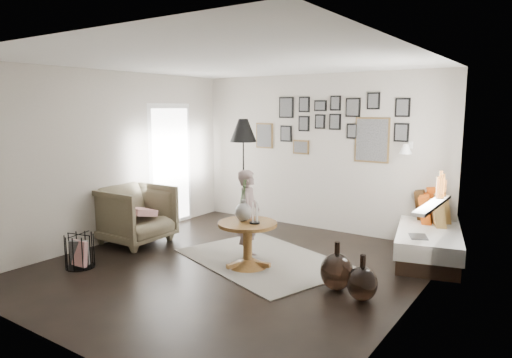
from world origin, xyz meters
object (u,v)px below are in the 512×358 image
Objects in this scene: magazine_basket at (80,251)px; demijohn_large at (337,271)px; daybed at (430,236)px; demijohn_small at (362,283)px; floor_lamp at (243,135)px; vase at (243,208)px; pedestal_table at (248,246)px; armchair at (136,215)px; child at (249,215)px.

demijohn_large reaches higher than magazine_basket.
daybed is 3.90× the size of demijohn_small.
floor_lamp is at bearing 148.18° from demijohn_large.
vase is at bearing -54.19° from floor_lamp.
pedestal_table is 0.49m from vase.
pedestal_table is at bearing -89.25° from armchair.
floor_lamp is 3.34× the size of demijohn_large.
child is (-1.46, 0.35, 0.40)m from demijohn_large.
floor_lamp reaches higher than child.
armchair is 3.66m from demijohn_small.
vase is 2.19m from magazine_basket.
vase is 0.27× the size of daybed.
magazine_basket is (-1.78, -1.23, -0.06)m from pedestal_table.
child is at bearing 44.03° from magazine_basket.
floor_lamp is at bearing 13.91° from child.
vase reaches higher than demijohn_large.
magazine_basket is 3.27m from demijohn_large.
magazine_basket is (0.26, -1.16, -0.22)m from armchair.
vase is 1.99m from armchair.
daybed is 2.55m from child.
child is at bearing -156.95° from daybed.
demijohn_small is (1.61, -0.17, -0.08)m from pedestal_table.
demijohn_large is 0.37m from demijohn_small.
floor_lamp is 4.26× the size of magazine_basket.
pedestal_table reaches higher than demijohn_large.
vase is at bearing -150.49° from daybed.
armchair is at bearing 102.41° from magazine_basket.
armchair is at bearing -167.62° from daybed.
vase reaches higher than demijohn_small.
demijohn_large reaches higher than demijohn_small.
magazine_basket is at bearing -145.33° from pedestal_table.
vase is 0.29× the size of floor_lamp.
armchair is 2.12m from floor_lamp.
child reaches higher than armchair.
vase is at bearing 36.35° from magazine_basket.
daybed reaches higher than armchair.
demijohn_small is at bearing -92.77° from armchair.
floor_lamp is (-1.00, 1.39, 0.85)m from vase.
vase is 2.66m from daybed.
floor_lamp reaches higher than daybed.
floor_lamp is 3.09m from demijohn_large.
daybed is (1.84, 1.81, 0.01)m from pedestal_table.
child reaches higher than demijohn_large.
magazine_basket is at bearing 109.26° from child.
demijohn_small is at bearing -6.25° from vase.
pedestal_table is 1.62m from demijohn_small.
demijohn_small is 1.92m from child.
floor_lamp is at bearing 127.52° from pedestal_table.
demijohn_large is (3.05, 1.19, 0.00)m from magazine_basket.
pedestal_table is 0.79× the size of armchair.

